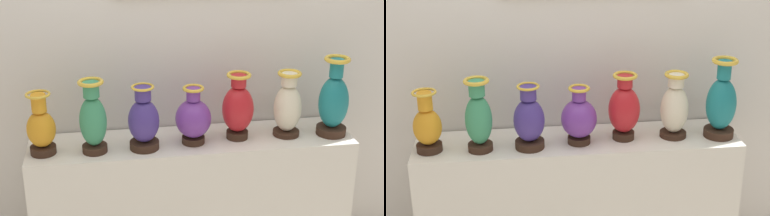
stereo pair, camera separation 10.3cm
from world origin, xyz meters
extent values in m
cube|color=silver|center=(0.00, 0.00, 0.43)|extent=(1.71, 0.38, 0.85)
cube|color=silver|center=(0.00, 0.25, 1.36)|extent=(3.91, 0.10, 2.72)
cylinder|color=#382319|center=(-0.76, -0.05, 0.87)|extent=(0.13, 0.13, 0.04)
ellipsoid|color=orange|center=(-0.76, -0.05, 0.98)|extent=(0.14, 0.14, 0.19)
cylinder|color=orange|center=(-0.76, -0.05, 1.12)|extent=(0.07, 0.07, 0.09)
torus|color=gold|center=(-0.76, -0.05, 1.17)|extent=(0.12, 0.12, 0.01)
cylinder|color=#382319|center=(-0.51, -0.07, 0.87)|extent=(0.13, 0.13, 0.04)
ellipsoid|color=#388C60|center=(-0.51, -0.07, 1.02)|extent=(0.14, 0.14, 0.26)
cylinder|color=#388C60|center=(-0.51, -0.07, 1.18)|extent=(0.08, 0.08, 0.08)
torus|color=gold|center=(-0.51, -0.07, 1.22)|extent=(0.13, 0.13, 0.02)
cylinder|color=#382319|center=(-0.26, -0.07, 0.87)|extent=(0.15, 0.15, 0.04)
ellipsoid|color=#3F2D7F|center=(-0.26, -0.07, 1.00)|extent=(0.16, 0.16, 0.22)
cylinder|color=#3F2D7F|center=(-0.26, -0.07, 1.15)|extent=(0.08, 0.08, 0.07)
torus|color=gold|center=(-0.26, -0.07, 1.18)|extent=(0.12, 0.12, 0.01)
cylinder|color=#382319|center=(0.00, -0.04, 0.87)|extent=(0.12, 0.12, 0.04)
ellipsoid|color=#6B3393|center=(0.00, -0.04, 0.99)|extent=(0.19, 0.19, 0.20)
cylinder|color=#6B3393|center=(0.00, -0.04, 1.12)|extent=(0.07, 0.07, 0.06)
torus|color=gold|center=(0.00, -0.04, 1.15)|extent=(0.11, 0.11, 0.02)
cylinder|color=#382319|center=(0.24, -0.02, 0.87)|extent=(0.12, 0.12, 0.04)
ellipsoid|color=red|center=(0.24, -0.02, 1.02)|extent=(0.17, 0.17, 0.25)
cylinder|color=red|center=(0.24, -0.02, 1.17)|extent=(0.08, 0.08, 0.06)
torus|color=gold|center=(0.24, -0.02, 1.20)|extent=(0.13, 0.13, 0.02)
cylinder|color=#382319|center=(0.51, -0.02, 0.86)|extent=(0.14, 0.14, 0.03)
ellipsoid|color=beige|center=(0.51, -0.02, 1.00)|extent=(0.15, 0.15, 0.26)
cylinder|color=beige|center=(0.51, -0.02, 1.16)|extent=(0.08, 0.08, 0.06)
torus|color=gold|center=(0.51, -0.02, 1.20)|extent=(0.13, 0.13, 0.02)
cylinder|color=#382319|center=(0.75, -0.05, 0.87)|extent=(0.16, 0.16, 0.04)
ellipsoid|color=#19727A|center=(0.75, -0.05, 1.03)|extent=(0.16, 0.16, 0.28)
cylinder|color=#19727A|center=(0.75, -0.05, 1.22)|extent=(0.07, 0.07, 0.10)
torus|color=gold|center=(0.75, -0.05, 1.27)|extent=(0.14, 0.14, 0.02)
camera|label=1|loc=(-0.45, -2.76, 2.13)|focal=54.17mm
camera|label=2|loc=(-0.35, -2.77, 2.13)|focal=54.17mm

